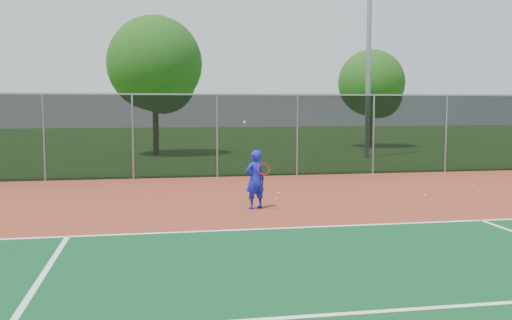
% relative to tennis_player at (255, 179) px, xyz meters
% --- Properties ---
extents(ground, '(120.00, 120.00, 0.00)m').
position_rel_tennis_player_xyz_m(ground, '(2.78, -5.43, -0.77)').
color(ground, '#255718').
rests_on(ground, ground).
extents(court_apron, '(30.00, 20.00, 0.02)m').
position_rel_tennis_player_xyz_m(court_apron, '(2.78, -3.43, -0.76)').
color(court_apron, brown).
rests_on(court_apron, ground).
extents(fence_back, '(30.00, 0.06, 3.03)m').
position_rel_tennis_player_xyz_m(fence_back, '(2.78, 6.57, 0.80)').
color(fence_back, black).
rests_on(fence_back, court_apron).
extents(tennis_player, '(0.64, 0.69, 2.22)m').
position_rel_tennis_player_xyz_m(tennis_player, '(0.00, 0.00, 0.00)').
color(tennis_player, '#161FD2').
rests_on(tennis_player, court_apron).
extents(practice_ball_0, '(0.07, 0.07, 0.07)m').
position_rel_tennis_player_xyz_m(practice_ball_0, '(5.10, 0.94, -0.71)').
color(practice_ball_0, '#D2DF19').
rests_on(practice_ball_0, court_apron).
extents(practice_ball_1, '(0.07, 0.07, 0.07)m').
position_rel_tennis_player_xyz_m(practice_ball_1, '(0.81, 1.14, -0.71)').
color(practice_ball_1, '#D2DF19').
rests_on(practice_ball_1, court_apron).
extents(practice_ball_2, '(0.07, 0.07, 0.07)m').
position_rel_tennis_player_xyz_m(practice_ball_2, '(7.53, 2.43, -0.71)').
color(practice_ball_2, '#D2DF19').
rests_on(practice_ball_2, court_apron).
extents(practice_ball_3, '(0.07, 0.07, 0.07)m').
position_rel_tennis_player_xyz_m(practice_ball_3, '(1.09, 2.10, -0.71)').
color(practice_ball_3, '#D2DF19').
rests_on(practice_ball_3, court_apron).
extents(practice_ball_4, '(0.07, 0.07, 0.07)m').
position_rel_tennis_player_xyz_m(practice_ball_4, '(0.07, 1.45, -0.71)').
color(practice_ball_4, '#D2DF19').
rests_on(practice_ball_4, court_apron).
extents(floodlight_n, '(0.90, 0.40, 11.95)m').
position_rel_tennis_player_xyz_m(floodlight_n, '(8.04, 13.00, 5.98)').
color(floodlight_n, gray).
rests_on(floodlight_n, ground).
extents(tree_back_left, '(4.97, 4.97, 7.31)m').
position_rel_tennis_player_xyz_m(tree_back_left, '(-2.26, 16.52, 3.82)').
color(tree_back_left, '#3B2615').
rests_on(tree_back_left, ground).
extents(tree_back_mid, '(4.16, 4.16, 6.11)m').
position_rel_tennis_player_xyz_m(tree_back_mid, '(11.13, 19.99, 3.06)').
color(tree_back_mid, '#3B2615').
rests_on(tree_back_mid, ground).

